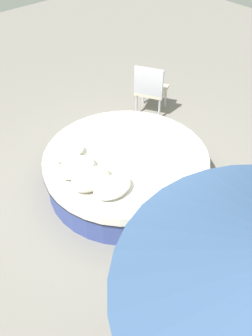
{
  "coord_description": "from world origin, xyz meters",
  "views": [
    {
      "loc": [
        -2.76,
        -3.11,
        3.98
      ],
      "look_at": [
        0.0,
        0.0,
        0.33
      ],
      "focal_mm": 40.84,
      "sensor_mm": 36.0,
      "label": 1
    }
  ],
  "objects_px": {
    "throw_pillow_0": "(69,153)",
    "throw_pillow_2": "(91,179)",
    "throw_pillow_1": "(76,167)",
    "patio_chair": "(150,87)",
    "round_bed": "(126,171)",
    "throw_pillow_3": "(112,187)"
  },
  "relations": [
    {
      "from": "round_bed",
      "to": "throw_pillow_3",
      "type": "bearing_deg",
      "value": -144.96
    },
    {
      "from": "throw_pillow_1",
      "to": "patio_chair",
      "type": "xyz_separation_m",
      "value": [
        2.34,
        0.97,
        -0.09
      ]
    },
    {
      "from": "round_bed",
      "to": "throw_pillow_1",
      "type": "xyz_separation_m",
      "value": [
        -0.72,
        0.19,
        0.36
      ]
    },
    {
      "from": "throw_pillow_1",
      "to": "patio_chair",
      "type": "relative_size",
      "value": 0.56
    },
    {
      "from": "throw_pillow_0",
      "to": "throw_pillow_1",
      "type": "height_order",
      "value": "throw_pillow_1"
    },
    {
      "from": "round_bed",
      "to": "throw_pillow_0",
      "type": "relative_size",
      "value": 4.95
    },
    {
      "from": "throw_pillow_0",
      "to": "throw_pillow_2",
      "type": "distance_m",
      "value": 0.65
    },
    {
      "from": "throw_pillow_0",
      "to": "throw_pillow_2",
      "type": "bearing_deg",
      "value": -99.85
    },
    {
      "from": "throw_pillow_0",
      "to": "throw_pillow_1",
      "type": "relative_size",
      "value": 0.86
    },
    {
      "from": "throw_pillow_0",
      "to": "patio_chair",
      "type": "relative_size",
      "value": 0.49
    },
    {
      "from": "throw_pillow_1",
      "to": "throw_pillow_0",
      "type": "bearing_deg",
      "value": 70.98
    },
    {
      "from": "patio_chair",
      "to": "throw_pillow_0",
      "type": "bearing_deg",
      "value": -102.0
    },
    {
      "from": "throw_pillow_1",
      "to": "throw_pillow_3",
      "type": "bearing_deg",
      "value": -79.3
    },
    {
      "from": "throw_pillow_0",
      "to": "throw_pillow_3",
      "type": "bearing_deg",
      "value": -89.59
    },
    {
      "from": "throw_pillow_1",
      "to": "patio_chair",
      "type": "height_order",
      "value": "patio_chair"
    },
    {
      "from": "round_bed",
      "to": "throw_pillow_2",
      "type": "distance_m",
      "value": 0.82
    },
    {
      "from": "throw_pillow_2",
      "to": "throw_pillow_3",
      "type": "distance_m",
      "value": 0.32
    },
    {
      "from": "throw_pillow_1",
      "to": "throw_pillow_3",
      "type": "distance_m",
      "value": 0.63
    },
    {
      "from": "round_bed",
      "to": "throw_pillow_0",
      "type": "distance_m",
      "value": 0.87
    },
    {
      "from": "throw_pillow_3",
      "to": "patio_chair",
      "type": "relative_size",
      "value": 0.54
    },
    {
      "from": "throw_pillow_2",
      "to": "round_bed",
      "type": "bearing_deg",
      "value": 10.12
    },
    {
      "from": "round_bed",
      "to": "patio_chair",
      "type": "xyz_separation_m",
      "value": [
        1.62,
        1.16,
        0.27
      ]
    }
  ]
}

